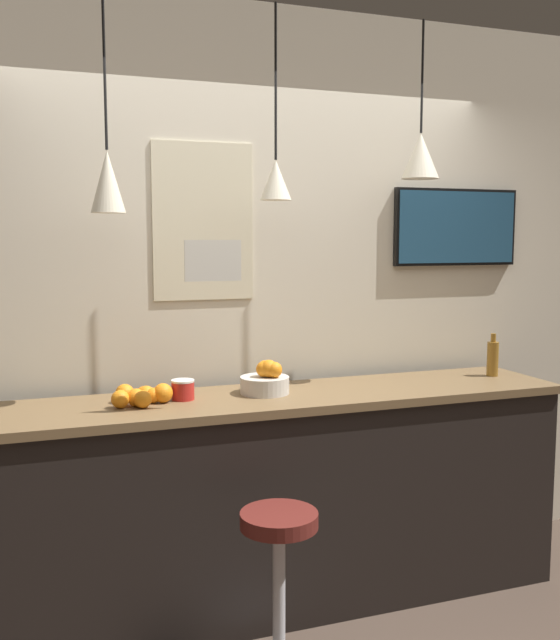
# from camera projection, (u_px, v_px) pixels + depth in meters

# --- Properties ---
(back_wall) EXTENTS (8.00, 0.06, 2.90)m
(back_wall) POSITION_uv_depth(u_px,v_px,m) (254.00, 297.00, 3.65)
(back_wall) COLOR beige
(back_wall) RESTS_ON ground_plane
(service_counter) EXTENTS (2.79, 0.58, 1.02)m
(service_counter) POSITION_uv_depth(u_px,v_px,m) (280.00, 500.00, 3.39)
(service_counter) COLOR black
(service_counter) RESTS_ON ground_plane
(bar_stool) EXTENTS (0.39, 0.39, 0.70)m
(bar_stool) POSITION_uv_depth(u_px,v_px,m) (279.00, 577.00, 2.78)
(bar_stool) COLOR #B7B7BC
(bar_stool) RESTS_ON ground_plane
(fruit_bowl) EXTENTS (0.23, 0.23, 0.16)m
(fruit_bowl) POSITION_uv_depth(u_px,v_px,m) (266.00, 380.00, 3.34)
(fruit_bowl) COLOR beige
(fruit_bowl) RESTS_ON service_counter
(orange_pile) EXTENTS (0.27, 0.21, 0.09)m
(orange_pile) POSITION_uv_depth(u_px,v_px,m) (141.00, 396.00, 3.12)
(orange_pile) COLOR orange
(orange_pile) RESTS_ON service_counter
(juice_bottle) EXTENTS (0.06, 0.06, 0.23)m
(juice_bottle) POSITION_uv_depth(u_px,v_px,m) (493.00, 358.00, 3.76)
(juice_bottle) COLOR olive
(juice_bottle) RESTS_ON service_counter
(spread_jar) EXTENTS (0.10, 0.10, 0.09)m
(spread_jar) POSITION_uv_depth(u_px,v_px,m) (183.00, 390.00, 3.21)
(spread_jar) COLOR red
(spread_jar) RESTS_ON service_counter
(pendant_lamp_left) EXTENTS (0.15, 0.15, 0.94)m
(pendant_lamp_left) POSITION_uv_depth(u_px,v_px,m) (108.00, 180.00, 3.02)
(pendant_lamp_left) COLOR black
(pendant_lamp_middle) EXTENTS (0.14, 0.14, 0.88)m
(pendant_lamp_middle) POSITION_uv_depth(u_px,v_px,m) (276.00, 178.00, 3.27)
(pendant_lamp_middle) COLOR black
(pendant_lamp_right) EXTENTS (0.19, 0.19, 0.76)m
(pendant_lamp_right) POSITION_uv_depth(u_px,v_px,m) (421.00, 155.00, 3.51)
(pendant_lamp_right) COLOR black
(mounted_tv) EXTENTS (0.76, 0.04, 0.42)m
(mounted_tv) POSITION_uv_depth(u_px,v_px,m) (456.00, 227.00, 3.95)
(mounted_tv) COLOR black
(hanging_menu_board) EXTENTS (0.24, 0.01, 0.17)m
(hanging_menu_board) POSITION_uv_depth(u_px,v_px,m) (213.00, 261.00, 2.94)
(hanging_menu_board) COLOR silver
(wall_poster) EXTENTS (0.50, 0.01, 0.77)m
(wall_poster) POSITION_uv_depth(u_px,v_px,m) (203.00, 222.00, 3.48)
(wall_poster) COLOR beige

